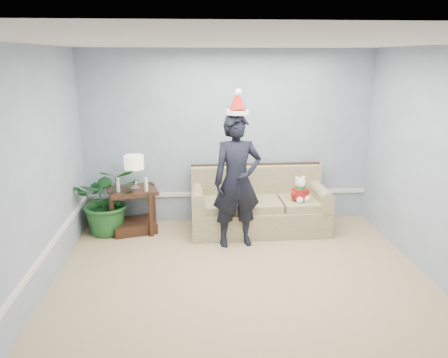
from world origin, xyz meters
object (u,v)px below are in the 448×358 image
houseplant (108,200)px  side_table (134,215)px  man (237,181)px  teddy_bear (300,192)px  table_lamp (134,164)px  sofa (258,208)px

houseplant → side_table: bearing=6.4°
man → teddy_bear: bearing=12.2°
table_lamp → houseplant: size_ratio=0.49×
houseplant → man: man is taller
side_table → man: size_ratio=0.44×
sofa → side_table: (-1.90, 0.05, -0.08)m
sofa → teddy_bear: (0.59, -0.19, 0.30)m
sofa → side_table: size_ratio=2.50×
sofa → houseplant: bearing=179.1°
side_table → teddy_bear: 2.52m
man → teddy_bear: 1.08m
table_lamp → houseplant: bearing=-176.8°
side_table → houseplant: size_ratio=0.78×
sofa → table_lamp: size_ratio=4.00×
houseplant → sofa: bearing=-0.2°
side_table → teddy_bear: bearing=-5.4°
man → table_lamp: bearing=150.5°
houseplant → man: bearing=-16.5°
houseplant → teddy_bear: (2.84, -0.20, 0.12)m
side_table → table_lamp: table_lamp is taller
side_table → houseplant: (-0.36, -0.04, 0.26)m
side_table → sofa: bearing=-1.5°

